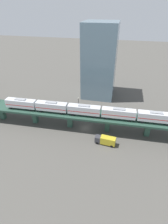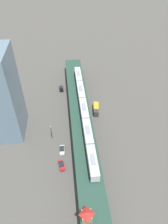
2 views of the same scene
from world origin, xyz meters
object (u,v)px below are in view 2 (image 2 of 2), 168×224
subway_train (84,110)px  delivery_truck (96,109)px  street_car_black (61,88)px  street_lamp (51,131)px  street_car_white (62,150)px  street_car_red (61,165)px  signal_hut (87,215)px

subway_train → delivery_truck: subway_train is taller
street_car_black → street_lamp: 33.62m
street_car_white → delivery_truck: (-15.64, -21.86, 0.82)m
street_car_red → street_car_black: same height
street_car_white → delivery_truck: delivery_truck is taller
subway_train → street_car_red: bearing=63.8°
subway_train → street_lamp: (13.41, 5.63, -5.35)m
signal_hut → street_car_white: 30.24m
street_car_black → subway_train: bearing=109.4°
signal_hut → delivery_truck: (-8.74, -50.26, -6.96)m
subway_train → street_car_red: (9.61, 19.50, -8.52)m
street_car_red → delivery_truck: (-15.88, -28.74, 0.82)m
street_car_white → street_car_red: (0.23, 6.88, 0.00)m
signal_hut → street_lamp: bearing=-72.8°
street_car_black → delivery_truck: 24.38m
street_car_white → street_lamp: size_ratio=0.63×
subway_train → street_car_white: (9.38, 12.62, -8.52)m
subway_train → signal_hut: bearing=86.6°
street_lamp → signal_hut: bearing=107.2°
subway_train → street_lamp: size_ratio=9.00×
delivery_truck → street_car_black: bearing=-49.0°
street_car_white → street_lamp: 8.67m
subway_train → signal_hut: size_ratio=18.37×
street_car_red → street_car_black: 47.14m
street_car_white → street_car_black: 40.26m
subway_train → street_car_white: subway_train is taller
signal_hut → street_lamp: 37.33m
subway_train → delivery_truck: bearing=-124.1°
delivery_truck → street_lamp: size_ratio=1.07×
delivery_truck → street_lamp: street_lamp is taller
subway_train → signal_hut: (2.47, 41.02, -0.74)m
street_car_black → delivery_truck: (-15.97, 18.40, 0.82)m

